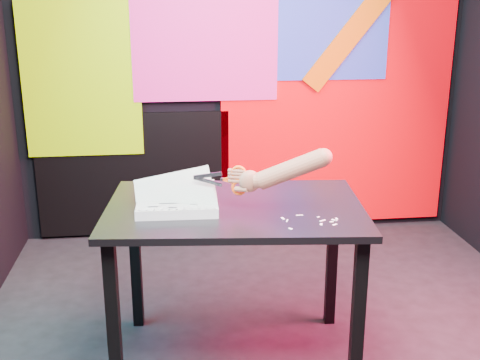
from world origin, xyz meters
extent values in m
cube|color=#262629|center=(0.00, 0.00, 0.00)|extent=(3.00, 3.00, 0.01)
cube|color=black|center=(0.00, 1.50, 1.35)|extent=(3.00, 0.01, 2.70)
cube|color=black|center=(0.00, -1.50, 1.35)|extent=(3.00, 0.01, 2.70)
cube|color=#F30009|center=(0.65, 1.47, 0.85)|extent=(1.60, 0.02, 1.60)
cube|color=blue|center=(0.55, 1.46, 1.45)|extent=(0.85, 0.02, 0.75)
cube|color=#E8238F|center=(-0.25, 1.45, 1.35)|extent=(0.95, 0.02, 0.80)
cube|color=#92E000|center=(-1.05, 1.46, 1.10)|extent=(0.75, 0.02, 1.00)
cube|color=#D75805|center=(0.85, 1.44, 1.55)|extent=(0.91, 0.02, 1.11)
cube|color=black|center=(-0.75, 1.47, 0.45)|extent=(1.30, 0.02, 0.85)
cube|color=black|center=(-0.75, -0.35, 0.36)|extent=(0.05, 0.05, 0.72)
cube|color=black|center=(-0.69, 0.26, 0.36)|extent=(0.05, 0.05, 0.72)
cube|color=black|center=(0.23, -0.44, 0.36)|extent=(0.05, 0.05, 0.72)
cube|color=black|center=(0.29, 0.17, 0.36)|extent=(0.05, 0.05, 0.72)
cube|color=#353539|center=(-0.23, -0.09, 0.73)|extent=(1.17, 0.84, 0.03)
cube|color=silver|center=(-0.48, -0.12, 0.77)|extent=(0.35, 0.26, 0.04)
cube|color=white|center=(-0.48, -0.12, 0.79)|extent=(0.34, 0.26, 0.00)
cube|color=white|center=(-0.48, -0.12, 0.80)|extent=(0.33, 0.25, 0.10)
cube|color=white|center=(-0.49, -0.10, 0.82)|extent=(0.35, 0.22, 0.18)
cylinder|color=black|center=(-0.63, -0.22, 0.79)|extent=(0.01, 0.01, 0.00)
cylinder|color=black|center=(-0.60, -0.22, 0.79)|extent=(0.01, 0.01, 0.00)
cylinder|color=black|center=(-0.57, -0.22, 0.79)|extent=(0.01, 0.01, 0.00)
cylinder|color=black|center=(-0.54, -0.23, 0.79)|extent=(0.01, 0.01, 0.00)
cylinder|color=black|center=(-0.51, -0.23, 0.79)|extent=(0.01, 0.01, 0.00)
cylinder|color=black|center=(-0.48, -0.23, 0.79)|extent=(0.01, 0.01, 0.00)
cylinder|color=black|center=(-0.45, -0.23, 0.79)|extent=(0.01, 0.01, 0.00)
cylinder|color=black|center=(-0.42, -0.23, 0.79)|extent=(0.01, 0.01, 0.00)
cylinder|color=black|center=(-0.39, -0.23, 0.79)|extent=(0.01, 0.01, 0.00)
cylinder|color=black|center=(-0.36, -0.23, 0.79)|extent=(0.01, 0.01, 0.00)
cylinder|color=black|center=(-0.33, -0.23, 0.79)|extent=(0.01, 0.01, 0.00)
cylinder|color=black|center=(-0.62, 0.00, 0.79)|extent=(0.01, 0.01, 0.00)
cylinder|color=black|center=(-0.59, 0.00, 0.79)|extent=(0.01, 0.01, 0.00)
cylinder|color=black|center=(-0.56, 0.00, 0.79)|extent=(0.01, 0.01, 0.00)
cylinder|color=black|center=(-0.53, 0.00, 0.79)|extent=(0.01, 0.01, 0.00)
cylinder|color=black|center=(-0.50, 0.00, 0.79)|extent=(0.01, 0.01, 0.00)
cylinder|color=black|center=(-0.47, 0.00, 0.79)|extent=(0.01, 0.01, 0.00)
cylinder|color=black|center=(-0.44, -0.01, 0.79)|extent=(0.01, 0.01, 0.00)
cylinder|color=black|center=(-0.41, -0.01, 0.79)|extent=(0.01, 0.01, 0.00)
cylinder|color=black|center=(-0.38, -0.01, 0.79)|extent=(0.01, 0.01, 0.00)
cylinder|color=black|center=(-0.35, -0.01, 0.79)|extent=(0.01, 0.01, 0.00)
cylinder|color=black|center=(-0.32, -0.01, 0.79)|extent=(0.01, 0.01, 0.00)
cube|color=black|center=(-0.56, -0.07, 0.79)|extent=(0.06, 0.01, 0.00)
cube|color=black|center=(-0.46, -0.09, 0.79)|extent=(0.04, 0.01, 0.00)
cube|color=black|center=(-0.51, -0.15, 0.79)|extent=(0.08, 0.01, 0.00)
cube|color=black|center=(-0.41, -0.17, 0.79)|extent=(0.04, 0.01, 0.00)
cube|color=black|center=(-0.58, -0.18, 0.79)|extent=(0.04, 0.01, 0.00)
cube|color=black|center=(-0.43, -0.05, 0.79)|extent=(0.05, 0.01, 0.00)
cube|color=black|center=(-0.50, -0.20, 0.79)|extent=(0.04, 0.01, 0.00)
cube|color=#B0B1BA|center=(-0.35, -0.11, 0.90)|extent=(0.12, 0.05, 0.04)
cube|color=#B0B1BA|center=(-0.35, -0.11, 0.87)|extent=(0.12, 0.05, 0.04)
cylinder|color=#B0B1BA|center=(-0.29, -0.13, 0.88)|extent=(0.02, 0.02, 0.01)
cube|color=#FF4F11|center=(-0.27, -0.14, 0.88)|extent=(0.05, 0.03, 0.02)
cube|color=#FF4F11|center=(-0.27, -0.14, 0.89)|extent=(0.05, 0.03, 0.02)
torus|color=#FF4F11|center=(-0.22, -0.16, 0.91)|extent=(0.07, 0.04, 0.07)
torus|color=#FF4F11|center=(-0.22, -0.16, 0.85)|extent=(0.07, 0.04, 0.07)
ellipsoid|color=#B1563C|center=(-0.18, -0.17, 0.88)|extent=(0.09, 0.05, 0.09)
cylinder|color=#B1563C|center=(-0.22, -0.16, 0.88)|extent=(0.07, 0.04, 0.02)
cylinder|color=#B1563C|center=(-0.22, -0.16, 0.90)|extent=(0.07, 0.04, 0.02)
cylinder|color=#B1563C|center=(-0.22, -0.16, 0.91)|extent=(0.06, 0.04, 0.02)
cylinder|color=#B1563C|center=(-0.22, -0.16, 0.92)|extent=(0.06, 0.04, 0.02)
cylinder|color=#B1563C|center=(-0.21, -0.17, 0.85)|extent=(0.06, 0.05, 0.03)
cylinder|color=#B1563C|center=(-0.14, -0.19, 0.89)|extent=(0.07, 0.08, 0.06)
cylinder|color=#B1563C|center=(-0.02, -0.23, 0.95)|extent=(0.29, 0.17, 0.19)
sphere|color=#B1563C|center=(0.10, -0.28, 1.00)|extent=(0.07, 0.07, 0.07)
cube|color=white|center=(0.15, -0.32, 0.75)|extent=(0.01, 0.02, 0.00)
cube|color=white|center=(0.16, -0.30, 0.75)|extent=(0.01, 0.02, 0.00)
cube|color=white|center=(0.14, -0.36, 0.75)|extent=(0.02, 0.02, 0.00)
cube|color=white|center=(-0.05, -0.27, 0.75)|extent=(0.02, 0.03, 0.00)
cube|color=white|center=(0.09, -0.27, 0.75)|extent=(0.02, 0.01, 0.00)
cube|color=white|center=(0.10, -0.32, 0.75)|extent=(0.03, 0.02, 0.00)
cube|color=white|center=(0.02, -0.24, 0.75)|extent=(0.03, 0.01, 0.00)
cube|color=white|center=(0.08, -0.35, 0.75)|extent=(0.01, 0.02, 0.00)
cube|color=white|center=(-0.05, -0.39, 0.75)|extent=(0.02, 0.02, 0.00)
cube|color=white|center=(0.15, -0.32, 0.75)|extent=(0.02, 0.02, 0.00)
cube|color=white|center=(0.13, -0.33, 0.75)|extent=(0.02, 0.01, 0.00)
cube|color=white|center=(-0.04, -0.30, 0.75)|extent=(0.01, 0.03, 0.00)
camera|label=1|loc=(-0.50, -2.52, 1.61)|focal=45.00mm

